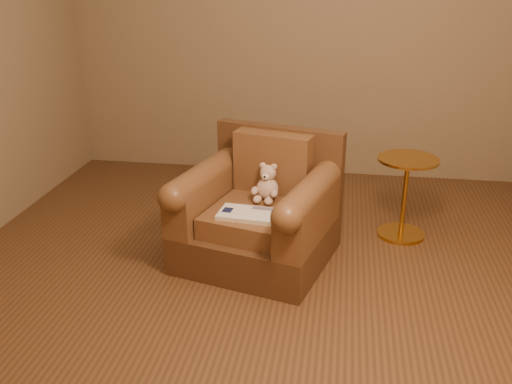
# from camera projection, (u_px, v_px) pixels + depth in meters

# --- Properties ---
(floor) EXTENTS (4.00, 4.00, 0.00)m
(floor) POSITION_uv_depth(u_px,v_px,m) (263.00, 279.00, 3.48)
(floor) COLOR brown
(floor) RESTS_ON ground
(armchair) EXTENTS (1.07, 1.04, 0.80)m
(armchair) POSITION_uv_depth(u_px,v_px,m) (260.00, 213.00, 3.65)
(armchair) COLOR #4F311A
(armchair) RESTS_ON floor
(teddy_bear) EXTENTS (0.18, 0.20, 0.24)m
(teddy_bear) POSITION_uv_depth(u_px,v_px,m) (267.00, 186.00, 3.64)
(teddy_bear) COLOR #CBA78E
(teddy_bear) RESTS_ON armchair
(guidebook) EXTENTS (0.37, 0.24, 0.03)m
(guidebook) POSITION_uv_depth(u_px,v_px,m) (248.00, 214.00, 3.42)
(guidebook) COLOR beige
(guidebook) RESTS_ON armchair
(side_table) EXTENTS (0.41, 0.41, 0.58)m
(side_table) POSITION_uv_depth(u_px,v_px,m) (405.00, 195.00, 3.93)
(side_table) COLOR gold
(side_table) RESTS_ON floor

